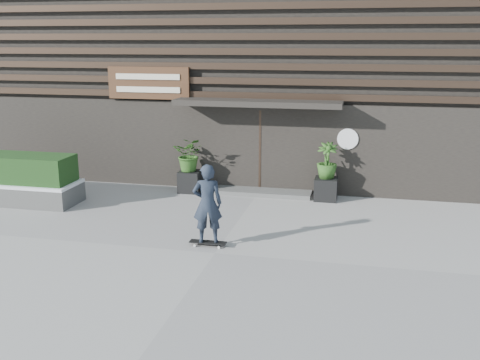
% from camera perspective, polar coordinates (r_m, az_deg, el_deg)
% --- Properties ---
extents(ground, '(80.00, 80.00, 0.00)m').
position_cam_1_polar(ground, '(11.36, -2.57, -7.47)').
color(ground, '#A19D98').
rests_on(ground, ground).
extents(entrance_step, '(3.00, 0.80, 0.12)m').
position_cam_1_polar(entrance_step, '(15.61, 1.82, -1.19)').
color(entrance_step, '#50514E').
rests_on(entrance_step, ground).
extents(planter_pot_left, '(0.60, 0.60, 0.60)m').
position_cam_1_polar(planter_pot_left, '(15.81, -5.09, -0.14)').
color(planter_pot_left, black).
rests_on(planter_pot_left, ground).
extents(bamboo_left, '(0.86, 0.75, 0.96)m').
position_cam_1_polar(bamboo_left, '(15.64, -5.15, 2.63)').
color(bamboo_left, '#2D591E').
rests_on(bamboo_left, planter_pot_left).
extents(planter_pot_right, '(0.60, 0.60, 0.60)m').
position_cam_1_polar(planter_pot_right, '(15.13, 8.77, -0.91)').
color(planter_pot_right, black).
rests_on(planter_pot_right, ground).
extents(bamboo_right, '(0.54, 0.54, 0.96)m').
position_cam_1_polar(bamboo_right, '(14.95, 8.88, 1.98)').
color(bamboo_right, '#2D591E').
rests_on(bamboo_right, planter_pot_right).
extents(raised_bed, '(3.50, 1.20, 0.50)m').
position_cam_1_polar(raised_bed, '(15.98, -22.07, -1.18)').
color(raised_bed, '#464644').
rests_on(raised_bed, ground).
extents(snow_layer, '(3.50, 1.20, 0.08)m').
position_cam_1_polar(snow_layer, '(15.91, -22.16, -0.17)').
color(snow_layer, white).
rests_on(snow_layer, raised_bed).
extents(hedge, '(3.30, 1.00, 0.70)m').
position_cam_1_polar(hedge, '(15.82, -22.29, 1.20)').
color(hedge, '#173613').
rests_on(hedge, snow_layer).
extents(building, '(18.00, 11.00, 8.00)m').
position_cam_1_polar(building, '(20.35, 4.81, 13.53)').
color(building, black).
rests_on(building, ground).
extents(skateboarder, '(0.78, 0.54, 1.75)m').
position_cam_1_polar(skateboarder, '(11.45, -3.35, -2.45)').
color(skateboarder, black).
rests_on(skateboarder, ground).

